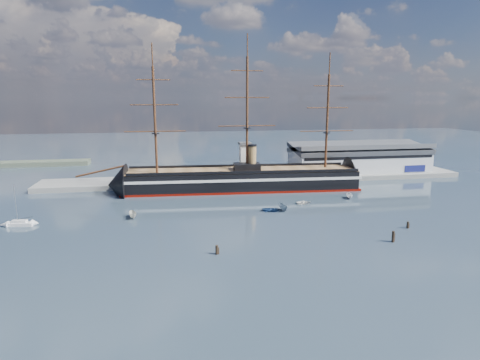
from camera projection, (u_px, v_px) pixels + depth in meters
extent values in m
plane|color=#273A45|center=(255.00, 202.00, 136.59)|extent=(600.00, 600.00, 0.00)
cube|color=slate|center=(259.00, 180.00, 173.06)|extent=(180.00, 18.00, 2.00)
cube|color=#B7BABC|center=(359.00, 160.00, 184.08)|extent=(62.00, 20.00, 10.00)
cube|color=#3F4247|center=(360.00, 148.00, 182.96)|extent=(63.00, 21.00, 2.00)
cube|color=silver|center=(245.00, 161.00, 167.12)|extent=(4.00, 4.00, 14.00)
cube|color=#3F4247|center=(245.00, 143.00, 165.62)|extent=(5.00, 5.00, 1.00)
cube|color=black|center=(242.00, 179.00, 154.93)|extent=(88.87, 21.82, 7.00)
cube|color=silver|center=(242.00, 176.00, 154.69)|extent=(90.88, 22.19, 1.00)
cube|color=#690A03|center=(242.00, 189.00, 155.67)|extent=(90.88, 22.15, 0.90)
cone|color=black|center=(117.00, 185.00, 146.69)|extent=(15.01, 16.58, 15.68)
cone|color=black|center=(354.00, 176.00, 163.30)|extent=(12.02, 16.38, 15.68)
cube|color=brown|center=(242.00, 170.00, 154.21)|extent=(88.78, 20.54, 0.40)
cube|color=black|center=(247.00, 167.00, 154.29)|extent=(10.38, 6.65, 2.50)
cylinder|color=#9C7742|center=(252.00, 157.00, 153.95)|extent=(3.20, 3.20, 9.00)
cylinder|color=#381E0F|center=(101.00, 171.00, 144.65)|extent=(17.76, 1.88, 4.43)
cylinder|color=#381E0F|center=(155.00, 121.00, 144.66)|extent=(0.90, 0.90, 38.00)
cylinder|color=#381E0F|center=(247.00, 115.00, 150.33)|extent=(0.90, 0.90, 42.00)
cylinder|color=#381E0F|center=(327.00, 122.00, 156.64)|extent=(0.90, 0.90, 36.00)
cube|color=silver|center=(20.00, 224.00, 111.36)|extent=(7.56, 3.29, 0.98)
cube|color=silver|center=(20.00, 221.00, 111.20)|extent=(4.10, 2.16, 0.78)
cylinder|color=#B2B2B7|center=(16.00, 204.00, 110.10)|extent=(0.16, 0.16, 10.73)
imported|color=silver|center=(133.00, 218.00, 118.48)|extent=(6.41, 3.39, 2.44)
imported|color=navy|center=(272.00, 211.00, 125.65)|extent=(2.37, 3.77, 1.64)
imported|color=gray|center=(283.00, 211.00, 126.45)|extent=(6.42, 2.94, 2.48)
imported|color=silver|center=(304.00, 204.00, 134.44)|extent=(1.28, 3.09, 1.43)
imported|color=silver|center=(350.00, 199.00, 141.76)|extent=(5.91, 3.51, 2.22)
cylinder|color=black|center=(217.00, 254.00, 91.04)|extent=(0.64, 0.64, 2.87)
cylinder|color=black|center=(393.00, 242.00, 98.80)|extent=(0.64, 0.64, 3.54)
cylinder|color=black|center=(407.00, 228.00, 109.34)|extent=(0.64, 0.64, 2.59)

